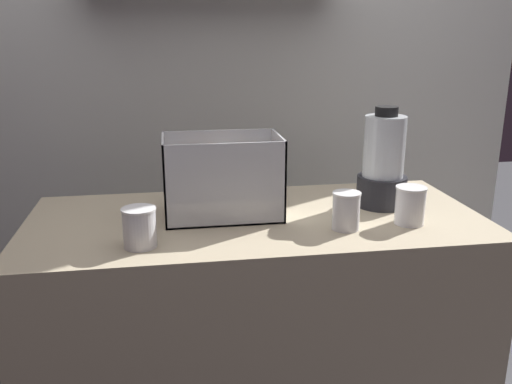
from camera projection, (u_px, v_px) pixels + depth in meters
counter at (256, 344)px, 1.82m from camera, size 1.40×0.64×0.90m
back_wall_unit at (226, 77)px, 2.31m from camera, size 2.60×0.24×2.50m
carrot_display_bin at (223, 191)px, 1.69m from camera, size 0.36×0.22×0.25m
blender_pitcher at (383, 165)px, 1.76m from camera, size 0.16×0.16×0.33m
juice_cup_beet_far_left at (140, 230)px, 1.45m from camera, size 0.09×0.09×0.11m
juice_cup_carrot_left at (346, 213)px, 1.58m from camera, size 0.08×0.08×0.11m
juice_cup_carrot_middle at (410, 208)px, 1.62m from camera, size 0.09×0.09×0.11m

